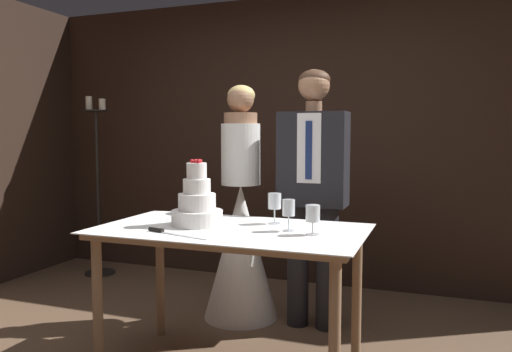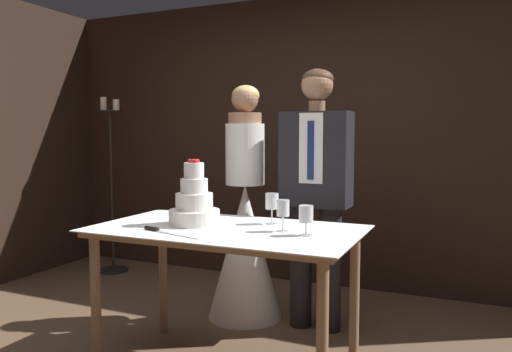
% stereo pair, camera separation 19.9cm
% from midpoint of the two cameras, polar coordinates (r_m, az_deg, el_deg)
% --- Properties ---
extents(wall_back, '(5.31, 0.12, 2.56)m').
position_cam_midpoint_polar(wall_back, '(4.51, 8.04, 3.97)').
color(wall_back, black).
rests_on(wall_back, ground_plane).
extents(cake_table, '(1.48, 0.83, 0.82)m').
position_cam_midpoint_polar(cake_table, '(2.79, -1.35, -7.84)').
color(cake_table, '#8E6B4C').
rests_on(cake_table, ground_plane).
extents(tiered_cake, '(0.29, 0.29, 0.38)m').
position_cam_midpoint_polar(tiered_cake, '(2.87, -5.10, -3.25)').
color(tiered_cake, white).
rests_on(tiered_cake, cake_table).
extents(cake_knife, '(0.40, 0.13, 0.02)m').
position_cam_midpoint_polar(cake_knife, '(2.68, -8.74, -6.22)').
color(cake_knife, silver).
rests_on(cake_knife, cake_table).
extents(wine_glass_near, '(0.07, 0.07, 0.16)m').
position_cam_midpoint_polar(wine_glass_near, '(2.58, 7.95, -4.51)').
color(wine_glass_near, silver).
rests_on(wine_glass_near, cake_table).
extents(wine_glass_middle, '(0.08, 0.08, 0.18)m').
position_cam_midpoint_polar(wine_glass_middle, '(2.88, 3.81, -3.00)').
color(wine_glass_middle, silver).
rests_on(wine_glass_middle, cake_table).
extents(wine_glass_far, '(0.07, 0.07, 0.17)m').
position_cam_midpoint_polar(wine_glass_far, '(2.67, 5.25, -3.88)').
color(wine_glass_far, silver).
rests_on(wine_glass_far, cake_table).
extents(bride, '(0.54, 0.54, 1.69)m').
position_cam_midpoint_polar(bride, '(3.65, 0.31, -6.66)').
color(bride, white).
rests_on(bride, ground_plane).
extents(groom, '(0.46, 0.25, 1.78)m').
position_cam_midpoint_polar(groom, '(3.42, 8.55, -0.76)').
color(groom, black).
rests_on(groom, ground_plane).
extents(candle_stand, '(0.28, 0.28, 1.70)m').
position_cam_midpoint_polar(candle_stand, '(5.01, -15.07, -1.91)').
color(candle_stand, black).
rests_on(candle_stand, ground_plane).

